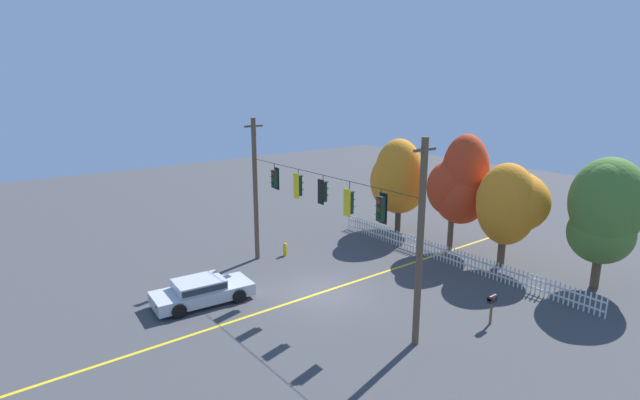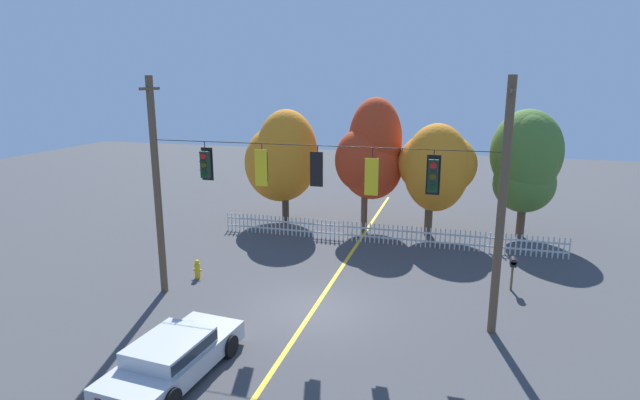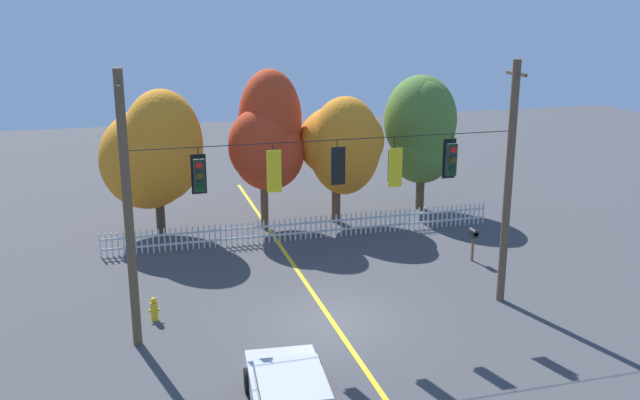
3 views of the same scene
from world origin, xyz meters
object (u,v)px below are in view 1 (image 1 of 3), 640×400
at_px(traffic_signal_southbound_primary, 349,202).
at_px(autumn_oak_far_east, 510,203).
at_px(traffic_signal_northbound_secondary, 275,179).
at_px(autumn_maple_far_west, 605,212).
at_px(traffic_signal_northbound_primary, 298,185).
at_px(autumn_maple_mid, 459,185).
at_px(autumn_maple_near_fence, 398,179).
at_px(fire_hydrant, 285,249).
at_px(parked_car, 202,290).
at_px(traffic_signal_eastbound_side, 381,209).
at_px(traffic_signal_westbound_side, 323,191).
at_px(roadside_mailbox, 492,301).

distance_m(traffic_signal_southbound_primary, autumn_oak_far_east, 10.13).
height_order(traffic_signal_northbound_secondary, autumn_maple_far_west, autumn_maple_far_west).
height_order(traffic_signal_northbound_primary, autumn_maple_mid, autumn_maple_mid).
xyz_separation_m(autumn_maple_near_fence, autumn_oak_far_east, (8.20, -0.23, 0.03)).
height_order(traffic_signal_northbound_primary, autumn_maple_far_west, autumn_maple_far_west).
bearing_deg(autumn_maple_mid, autumn_maple_far_west, 6.19).
relative_size(autumn_oak_far_east, fire_hydrant, 7.50).
bearing_deg(autumn_maple_far_west, traffic_signal_southbound_primary, -117.71).
xyz_separation_m(traffic_signal_northbound_secondary, parked_car, (1.43, -4.97, -4.35)).
bearing_deg(fire_hydrant, traffic_signal_eastbound_side, -9.30).
bearing_deg(traffic_signal_northbound_secondary, autumn_oak_far_east, 53.36).
height_order(traffic_signal_westbound_side, autumn_maple_near_fence, autumn_maple_near_fence).
distance_m(traffic_signal_northbound_secondary, roadside_mailbox, 11.95).
xyz_separation_m(traffic_signal_westbound_side, roadside_mailbox, (6.63, 3.68, -3.95)).
relative_size(traffic_signal_westbound_side, autumn_maple_far_west, 0.21).
bearing_deg(parked_car, roadside_mailbox, 43.04).
bearing_deg(roadside_mailbox, traffic_signal_northbound_primary, -156.72).
bearing_deg(roadside_mailbox, autumn_oak_far_east, 117.80).
height_order(autumn_maple_near_fence, fire_hydrant, autumn_maple_near_fence).
xyz_separation_m(traffic_signal_northbound_secondary, traffic_signal_northbound_primary, (2.12, -0.02, 0.00)).
distance_m(traffic_signal_northbound_secondary, autumn_oak_far_east, 12.44).
distance_m(traffic_signal_northbound_primary, parked_car, 6.63).
distance_m(traffic_signal_northbound_secondary, autumn_maple_near_fence, 10.28).
bearing_deg(parked_car, autumn_maple_far_west, 57.39).
relative_size(traffic_signal_northbound_primary, roadside_mailbox, 1.10).
relative_size(traffic_signal_northbound_secondary, traffic_signal_southbound_primary, 0.91).
height_order(autumn_maple_near_fence, autumn_oak_far_east, autumn_maple_near_fence).
bearing_deg(autumn_maple_mid, traffic_signal_northbound_primary, -100.35).
distance_m(autumn_maple_far_west, roadside_mailbox, 7.90).
bearing_deg(fire_hydrant, autumn_oak_far_east, 43.66).
xyz_separation_m(parked_car, fire_hydrant, (-2.87, 6.48, -0.23)).
relative_size(traffic_signal_westbound_side, roadside_mailbox, 1.02).
bearing_deg(traffic_signal_eastbound_side, autumn_maple_far_west, 70.49).
distance_m(traffic_signal_northbound_secondary, autumn_maple_mid, 10.96).
bearing_deg(parked_car, autumn_maple_near_fence, 98.48).
xyz_separation_m(autumn_maple_far_west, parked_car, (-10.21, -15.97, -3.22)).
height_order(traffic_signal_northbound_primary, parked_car, traffic_signal_northbound_primary).
distance_m(autumn_maple_near_fence, fire_hydrant, 9.25).
bearing_deg(traffic_signal_northbound_secondary, traffic_signal_southbound_primary, -0.18).
bearing_deg(traffic_signal_southbound_primary, fire_hydrant, 168.20).
relative_size(traffic_signal_northbound_primary, autumn_maple_far_west, 0.22).
bearing_deg(roadside_mailbox, autumn_maple_mid, 135.87).
height_order(traffic_signal_southbound_primary, roadside_mailbox, traffic_signal_southbound_primary).
bearing_deg(autumn_oak_far_east, traffic_signal_southbound_primary, -98.68).
xyz_separation_m(traffic_signal_northbound_primary, autumn_maple_far_west, (9.52, 11.01, -1.13)).
relative_size(traffic_signal_northbound_primary, autumn_maple_near_fence, 0.22).
height_order(traffic_signal_northbound_secondary, autumn_maple_mid, autumn_maple_mid).
relative_size(traffic_signal_southbound_primary, parked_car, 0.33).
relative_size(traffic_signal_westbound_side, fire_hydrant, 1.72).
relative_size(traffic_signal_eastbound_side, autumn_oak_far_east, 0.25).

